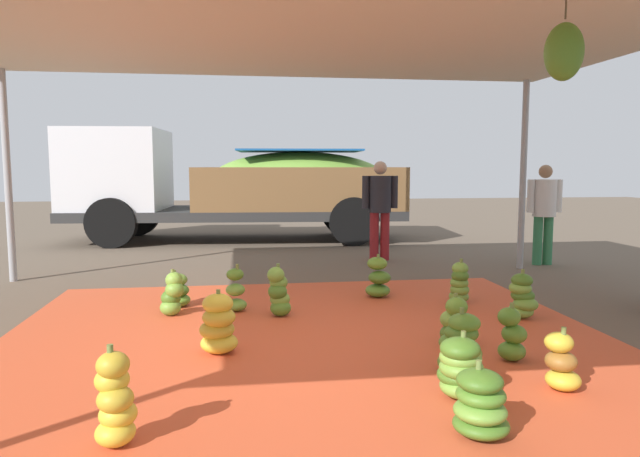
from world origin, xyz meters
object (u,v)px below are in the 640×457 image
at_px(banana_bunch_0, 236,291).
at_px(banana_bunch_7, 522,297).
at_px(banana_bunch_6, 279,293).
at_px(worker_1, 380,203).
at_px(banana_bunch_5, 115,401).
at_px(banana_bunch_12, 461,369).
at_px(worker_0, 544,207).
at_px(banana_bunch_14, 378,279).
at_px(banana_bunch_8, 512,336).
at_px(banana_bunch_3, 172,295).
at_px(banana_bunch_11, 177,291).
at_px(banana_bunch_10, 460,284).
at_px(banana_bunch_13, 460,345).
at_px(cargo_truck_main, 228,184).
at_px(banana_bunch_9, 218,325).
at_px(banana_bunch_4, 454,322).
at_px(banana_bunch_1, 561,363).
at_px(banana_bunch_2, 480,405).

xyz_separation_m(banana_bunch_0, banana_bunch_7, (3.01, -0.74, 0.01)).
distance_m(banana_bunch_6, banana_bunch_7, 2.59).
bearing_deg(worker_1, banana_bunch_5, -116.29).
xyz_separation_m(banana_bunch_12, worker_0, (3.42, 5.09, 0.75)).
distance_m(banana_bunch_14, worker_1, 2.98).
height_order(banana_bunch_8, worker_0, worker_0).
bearing_deg(banana_bunch_7, banana_bunch_3, 170.22).
relative_size(banana_bunch_11, worker_1, 0.25).
relative_size(banana_bunch_10, banana_bunch_13, 1.03).
relative_size(banana_bunch_5, banana_bunch_11, 1.40).
relative_size(banana_bunch_12, banana_bunch_13, 0.91).
xyz_separation_m(banana_bunch_6, banana_bunch_12, (1.11, -2.37, -0.05)).
distance_m(banana_bunch_10, banana_bunch_13, 2.35).
xyz_separation_m(banana_bunch_5, cargo_truck_main, (0.48, 9.38, 0.98)).
bearing_deg(banana_bunch_6, banana_bunch_9, -117.18).
height_order(banana_bunch_4, worker_0, worker_0).
bearing_deg(worker_1, banana_bunch_9, -118.74).
height_order(banana_bunch_12, cargo_truck_main, cargo_truck_main).
xyz_separation_m(banana_bunch_7, banana_bunch_12, (-1.44, -1.92, -0.02)).
xyz_separation_m(banana_bunch_1, banana_bunch_2, (-0.87, -0.60, -0.00)).
height_order(banana_bunch_0, banana_bunch_4, banana_bunch_0).
height_order(banana_bunch_7, banana_bunch_12, banana_bunch_7).
height_order(banana_bunch_1, banana_bunch_4, same).
xyz_separation_m(banana_bunch_9, banana_bunch_13, (1.89, -0.74, -0.02)).
height_order(banana_bunch_1, banana_bunch_8, banana_bunch_8).
relative_size(banana_bunch_10, banana_bunch_11, 1.25).
bearing_deg(banana_bunch_9, banana_bunch_7, 12.77).
bearing_deg(banana_bunch_5, banana_bunch_0, 77.65).
distance_m(banana_bunch_0, banana_bunch_1, 3.51).
bearing_deg(banana_bunch_11, banana_bunch_1, -44.03).
xyz_separation_m(banana_bunch_1, banana_bunch_3, (-3.02, 2.52, 0.03)).
xyz_separation_m(banana_bunch_2, banana_bunch_14, (0.27, 3.67, 0.04)).
relative_size(banana_bunch_1, banana_bunch_11, 1.09).
bearing_deg(banana_bunch_1, banana_bunch_10, 84.19).
height_order(banana_bunch_1, worker_1, worker_1).
distance_m(banana_bunch_3, banana_bunch_5, 2.93).
bearing_deg(banana_bunch_1, worker_0, 62.26).
bearing_deg(cargo_truck_main, banana_bunch_2, -80.19).
bearing_deg(banana_bunch_8, banana_bunch_14, 102.77).
relative_size(cargo_truck_main, worker_0, 4.43).
relative_size(banana_bunch_8, cargo_truck_main, 0.07).
bearing_deg(banana_bunch_5, banana_bunch_4, 30.62).
bearing_deg(banana_bunch_7, banana_bunch_6, 169.96).
distance_m(banana_bunch_7, banana_bunch_8, 1.43).
bearing_deg(banana_bunch_12, banana_bunch_7, 53.18).
xyz_separation_m(banana_bunch_4, banana_bunch_6, (-1.51, 1.19, 0.05)).
bearing_deg(banana_bunch_8, banana_bunch_13, -157.62).
xyz_separation_m(banana_bunch_9, banana_bunch_11, (-0.53, 1.74, -0.07)).
bearing_deg(cargo_truck_main, banana_bunch_0, -88.30).
bearing_deg(banana_bunch_4, banana_bunch_12, -108.67).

